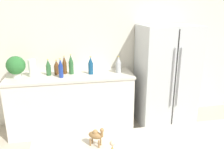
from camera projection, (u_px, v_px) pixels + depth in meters
The scene contains 13 objects.
wall_back at pixel (101, 48), 3.75m from camera, with size 8.00×0.06×2.55m.
back_counter at pixel (72, 102), 3.58m from camera, with size 1.97×0.63×0.93m.
refrigerator at pixel (165, 76), 3.69m from camera, with size 0.90×0.74×1.68m.
potted_plant at pixel (16, 66), 3.27m from camera, with size 0.28×0.28×0.33m.
paper_towel_roll at pixel (32, 68), 3.33m from camera, with size 0.11×0.11×0.27m.
back_bottle_0 at pixel (61, 69), 3.29m from camera, with size 0.07×0.07×0.29m.
back_bottle_1 at pixel (118, 65), 3.53m from camera, with size 0.08×0.08×0.27m.
back_bottle_2 at pixel (57, 68), 3.46m from camera, with size 0.08×0.08×0.23m.
back_bottle_3 at pixel (91, 66), 3.46m from camera, with size 0.08×0.08×0.28m.
back_bottle_4 at pixel (48, 68), 3.40m from camera, with size 0.08×0.08×0.26m.
back_bottle_5 at pixel (71, 65), 3.47m from camera, with size 0.07×0.07×0.32m.
back_bottle_6 at pixel (65, 65), 3.48m from camera, with size 0.07×0.07×0.29m.
camel_figurine at pixel (96, 135), 1.59m from camera, with size 0.12×0.10×0.15m.
Camera 1 is at (-0.52, -0.96, 1.94)m, focal length 35.00 mm.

